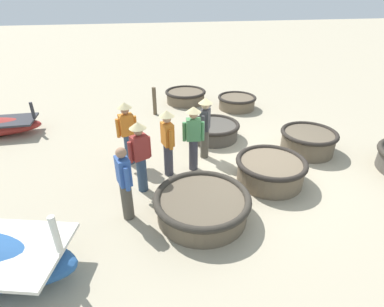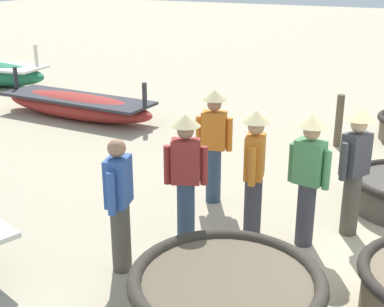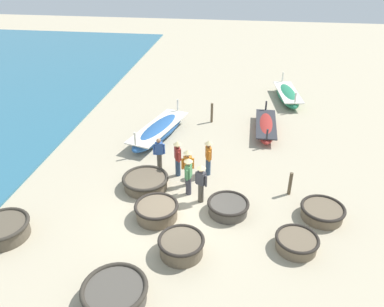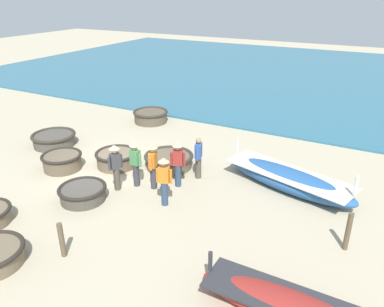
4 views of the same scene
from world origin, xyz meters
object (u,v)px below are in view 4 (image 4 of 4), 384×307
Objects in this scene: long_boat_ochre_hull at (288,307)px; coracle_tilted at (83,193)px; fisherman_standing_right at (164,178)px; coracle_weathered at (116,158)px; fisherman_by_coracle at (178,161)px; fisherman_standing_left at (116,164)px; coracle_center at (169,160)px; mooring_post_shoreline at (62,240)px; long_boat_green_hull at (288,179)px; fisherman_crouching at (135,161)px; fisherman_with_hat at (153,163)px; coracle_beside_post at (62,161)px; fisherman_hauling at (198,157)px; mooring_post_inland at (348,231)px; coracle_nearest at (54,139)px; coracle_front_left at (151,116)px.

coracle_tilted is at bearing -102.53° from long_boat_ochre_hull.
fisherman_standing_right reaches higher than coracle_tilted.
coracle_weathered is at bearing -117.99° from long_boat_ochre_hull.
fisherman_standing_left is at bearing -55.09° from fisherman_by_coracle.
mooring_post_shoreline reaches higher than coracle_center.
long_boat_green_hull is 1.25× the size of long_boat_ochre_hull.
mooring_post_shoreline is (4.03, 0.57, -0.46)m from fisherman_crouching.
fisherman_with_hat is (-0.13, 0.64, 0.00)m from fisherman_crouching.
coracle_beside_post is 0.98× the size of fisherman_hauling.
fisherman_hauling is 0.94× the size of fisherman_standing_left.
coracle_center is 1.22× the size of coracle_tilted.
mooring_post_inland is (-0.28, 7.46, -0.39)m from fisherman_standing_left.
long_boat_green_hull is at bearing 146.22° from mooring_post_shoreline.
fisherman_by_coracle reaches higher than fisherman_hauling.
fisherman_standing_left is (2.82, -5.21, 0.58)m from long_boat_green_hull.
coracle_tilted is 0.95× the size of fisherman_standing_right.
coracle_nearest is 10.24m from long_boat_green_hull.
coracle_weathered is at bearing -78.29° from long_boat_green_hull.
fisherman_by_coracle reaches higher than coracle_weathered.
long_boat_green_hull is 4.48× the size of mooring_post_inland.
coracle_beside_post is 10.35m from mooring_post_inland.
fisherman_hauling is at bearing -108.70° from mooring_post_inland.
mooring_post_shoreline is (2.38, 1.55, 0.23)m from coracle_tilted.
coracle_beside_post is 0.92× the size of fisherman_standing_right.
fisherman_hauling is at bearing 48.93° from coracle_front_left.
fisherman_standing_left is 3.65m from mooring_post_shoreline.
fisherman_crouching is 4.10m from mooring_post_shoreline.
coracle_beside_post is 4.76m from fisherman_by_coracle.
coracle_tilted is 0.95× the size of fisherman_with_hat.
coracle_center is 1.15× the size of fisherman_crouching.
coracle_nearest is 1.70× the size of mooring_post_inland.
fisherman_by_coracle is 1.66× the size of mooring_post_shoreline.
mooring_post_shoreline is (4.98, 2.20, 0.18)m from coracle_weathered.
fisherman_hauling is 1.39× the size of mooring_post_inland.
long_boat_ochre_hull is at bearing 58.95° from fisherman_with_hat.
coracle_beside_post is 4.93m from fisherman_standing_right.
long_boat_green_hull reaches higher than coracle_nearest.
fisherman_with_hat is (1.17, 6.05, 0.65)m from coracle_nearest.
fisherman_with_hat is at bearing -121.05° from long_boat_ochre_hull.
fisherman_hauling reaches higher than coracle_tilted.
coracle_center is 2.89m from fisherman_standing_right.
coracle_nearest is 1.22× the size of fisherman_hauling.
coracle_beside_post reaches higher than coracle_front_left.
fisherman_by_coracle is (0.28, 2.95, 0.63)m from coracle_weathered.
mooring_post_inland is at bearing 99.77° from coracle_tilted.
fisherman_standing_right reaches higher than coracle_beside_post.
long_boat_green_hull is 5.95m from fisherman_standing_left.
mooring_post_shoreline is at bearing 32.96° from coracle_tilted.
fisherman_crouching is 1.66× the size of mooring_post_shoreline.
fisherman_with_hat reaches higher than coracle_nearest.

